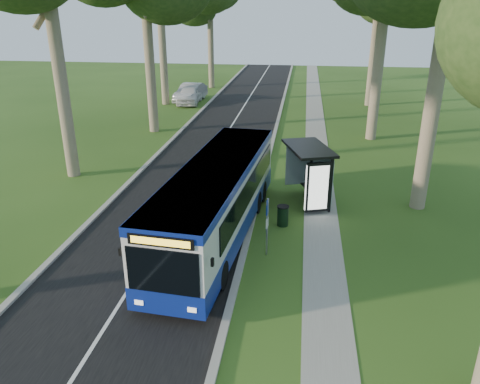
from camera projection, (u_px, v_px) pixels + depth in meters
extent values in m
plane|color=#2B4B17|center=(242.00, 260.00, 17.38)|extent=(120.00, 120.00, 0.00)
cube|color=black|center=(205.00, 169.00, 27.00)|extent=(7.00, 100.00, 0.02)
cube|color=#9E9B93|center=(265.00, 171.00, 26.55)|extent=(0.25, 100.00, 0.12)
cube|color=#9E9B93|center=(146.00, 165.00, 27.42)|extent=(0.25, 100.00, 0.12)
cube|color=white|center=(205.00, 169.00, 27.00)|extent=(0.12, 100.00, 0.00)
cube|color=gray|center=(318.00, 174.00, 26.19)|extent=(1.50, 100.00, 0.02)
cube|color=white|center=(217.00, 198.00, 18.50)|extent=(3.42, 11.77, 2.76)
cube|color=navy|center=(218.00, 221.00, 18.87)|extent=(3.45, 11.80, 0.77)
cube|color=navy|center=(217.00, 169.00, 18.04)|extent=(3.45, 11.80, 0.31)
cube|color=black|center=(180.00, 274.00, 13.10)|extent=(2.17, 0.24, 1.40)
cube|color=yellow|center=(178.00, 244.00, 12.71)|extent=(1.74, 0.17, 0.21)
cube|color=black|center=(183.00, 312.00, 13.67)|extent=(2.32, 0.32, 0.29)
cylinder|color=black|center=(167.00, 270.00, 15.80)|extent=(0.36, 1.03, 1.01)
cylinder|color=black|center=(231.00, 275.00, 15.53)|extent=(0.36, 1.03, 1.01)
cylinder|color=black|center=(208.00, 193.00, 22.20)|extent=(0.36, 1.03, 1.01)
cylinder|color=black|center=(253.00, 196.00, 21.93)|extent=(0.36, 1.03, 1.01)
cylinder|color=gray|center=(267.00, 227.00, 17.37)|extent=(0.07, 0.07, 2.29)
cube|color=navy|center=(268.00, 207.00, 17.06)|extent=(0.07, 0.32, 0.57)
cylinder|color=yellow|center=(267.00, 203.00, 17.01)|extent=(0.04, 0.20, 0.20)
cube|color=white|center=(267.00, 223.00, 17.30)|extent=(0.08, 0.28, 0.37)
cube|color=black|center=(322.00, 187.00, 20.72)|extent=(0.13, 0.13, 2.62)
cube|color=black|center=(320.00, 168.00, 23.19)|extent=(0.13, 0.13, 2.62)
cube|color=black|center=(309.00, 148.00, 21.53)|extent=(2.66, 3.59, 0.13)
cube|color=silver|center=(323.00, 175.00, 21.91)|extent=(0.89, 2.55, 2.10)
cube|color=black|center=(307.00, 187.00, 20.69)|extent=(1.10, 0.51, 2.31)
cube|color=white|center=(307.00, 188.00, 20.61)|extent=(0.85, 0.30, 2.05)
cube|color=black|center=(313.00, 191.00, 22.60)|extent=(0.98, 1.92, 0.06)
cylinder|color=black|center=(283.00, 216.00, 19.98)|extent=(0.48, 0.48, 0.86)
cylinder|color=black|center=(283.00, 207.00, 19.81)|extent=(0.51, 0.51, 0.05)
imported|color=silver|center=(189.00, 95.00, 44.45)|extent=(2.29, 4.97, 1.65)
imported|color=#A2A4A9|center=(191.00, 93.00, 45.36)|extent=(2.42, 5.34, 1.70)
cylinder|color=#7A6B56|center=(60.00, 75.00, 24.00)|extent=(0.67, 0.67, 10.93)
cylinder|color=#7A6B56|center=(149.00, 53.00, 32.93)|extent=(0.68, 0.68, 11.31)
cylinder|color=#7A6B56|center=(162.00, 43.00, 42.40)|extent=(0.68, 0.68, 11.17)
cylinder|color=#7A6B56|center=(211.00, 41.00, 51.49)|extent=(0.65, 0.65, 10.02)
cylinder|color=#7A6B56|center=(435.00, 86.00, 19.86)|extent=(0.68, 0.68, 11.24)
cylinder|color=#7A6B56|center=(380.00, 49.00, 30.79)|extent=(0.71, 0.71, 12.22)
cylinder|color=#7A6B56|center=(373.00, 54.00, 42.20)|extent=(0.63, 0.63, 9.39)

